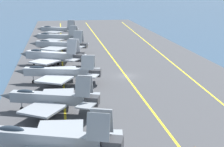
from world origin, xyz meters
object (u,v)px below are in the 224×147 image
(parked_jet_fourth, at_px, (59,72))
(parked_jet_sixth, at_px, (60,44))
(parked_jet_seventh, at_px, (57,37))
(parked_jet_fifth, at_px, (52,56))
(parked_jet_eighth, at_px, (58,29))
(parked_jet_second, at_px, (48,140))
(parked_jet_third, at_px, (51,98))

(parked_jet_fourth, xyz_separation_m, parked_jet_sixth, (30.60, -0.36, 0.13))
(parked_jet_seventh, bearing_deg, parked_jet_fifth, 177.50)
(parked_jet_sixth, height_order, parked_jet_eighth, parked_jet_sixth)
(parked_jet_fourth, bearing_deg, parked_jet_fifth, 5.93)
(parked_jet_second, distance_m, parked_jet_fifth, 45.67)
(parked_jet_eighth, bearing_deg, parked_jet_second, 179.12)
(parked_jet_seventh, bearing_deg, parked_jet_second, 179.11)
(parked_jet_third, xyz_separation_m, parked_jet_fourth, (15.44, -1.37, 0.02))
(parked_jet_fifth, bearing_deg, parked_jet_third, -179.62)
(parked_jet_seventh, bearing_deg, parked_jet_sixth, -177.70)
(parked_jet_second, bearing_deg, parked_jet_third, -0.19)
(parked_jet_seventh, bearing_deg, parked_jet_third, 178.94)
(parked_jet_second, height_order, parked_jet_fourth, parked_jet_second)
(parked_jet_second, height_order, parked_jet_sixth, parked_jet_sixth)
(parked_jet_eighth, bearing_deg, parked_jet_third, 178.99)
(parked_jet_third, distance_m, parked_jet_eighth, 77.42)
(parked_jet_second, distance_m, parked_jet_fourth, 30.50)
(parked_jet_fifth, bearing_deg, parked_jet_eighth, -1.92)
(parked_jet_third, relative_size, parked_jet_seventh, 0.96)
(parked_jet_sixth, height_order, parked_jet_seventh, parked_jet_sixth)
(parked_jet_sixth, xyz_separation_m, parked_jet_seventh, (15.12, 0.61, -0.15))
(parked_jet_second, distance_m, parked_jet_seventh, 76.20)
(parked_jet_second, distance_m, parked_jet_sixth, 61.10)
(parked_jet_second, distance_m, parked_jet_third, 15.03)
(parked_jet_fourth, distance_m, parked_jet_sixth, 30.60)
(parked_jet_third, height_order, parked_jet_eighth, parked_jet_eighth)
(parked_jet_fourth, xyz_separation_m, parked_jet_seventh, (45.72, 0.25, -0.03))
(parked_jet_second, bearing_deg, parked_jet_fifth, 0.20)
(parked_jet_third, height_order, parked_jet_sixth, parked_jet_sixth)
(parked_jet_fourth, distance_m, parked_jet_seventh, 45.72)
(parked_jet_third, distance_m, parked_jet_sixth, 46.07)
(parked_jet_second, xyz_separation_m, parked_jet_fifth, (45.67, 0.16, -0.18))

